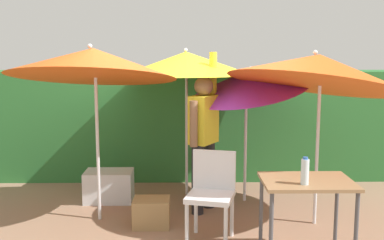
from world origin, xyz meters
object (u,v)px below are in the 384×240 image
umbrella_navy (318,70)px  person_vendor (204,133)px  chair_plastic (212,190)px  cooler_box (109,186)px  umbrella_rainbow (248,81)px  folding_table (307,190)px  crate_cardboard (151,212)px  umbrella_orange (186,64)px  umbrella_yellow (93,63)px  bottle_water (305,171)px

umbrella_navy → person_vendor: 1.47m
umbrella_navy → chair_plastic: size_ratio=2.40×
umbrella_navy → cooler_box: size_ratio=3.57×
umbrella_rainbow → folding_table: size_ratio=2.38×
cooler_box → crate_cardboard: (0.60, -0.87, -0.04)m
umbrella_rainbow → crate_cardboard: 1.98m
chair_plastic → folding_table: chair_plastic is taller
umbrella_orange → umbrella_navy: bearing=-37.1°
umbrella_rainbow → umbrella_orange: (-0.76, 0.29, 0.20)m
umbrella_yellow → folding_table: umbrella_yellow is taller
umbrella_navy → chair_plastic: 1.70m
cooler_box → umbrella_rainbow: bearing=-0.9°
umbrella_navy → person_vendor: size_ratio=1.13×
umbrella_orange → crate_cardboard: umbrella_orange is taller
umbrella_orange → bottle_water: umbrella_orange is taller
crate_cardboard → umbrella_orange: bearing=71.4°
umbrella_orange → chair_plastic: bearing=-80.3°
umbrella_orange → umbrella_yellow: (-1.01, -0.91, 0.04)m
umbrella_yellow → cooler_box: bearing=87.5°
folding_table → bottle_water: size_ratio=3.33×
umbrella_rainbow → crate_cardboard: (-1.14, -0.84, -1.38)m
umbrella_rainbow → folding_table: umbrella_rainbow is taller
umbrella_orange → folding_table: 2.51m
umbrella_orange → folding_table: (1.07, -2.01, -1.06)m
chair_plastic → folding_table: size_ratio=1.11×
person_vendor → chair_plastic: person_vendor is taller
umbrella_orange → umbrella_navy: umbrella_navy is taller
chair_plastic → bottle_water: size_ratio=3.71×
folding_table → umbrella_yellow: bearing=152.3°
umbrella_orange → crate_cardboard: 1.98m
umbrella_navy → cooler_box: bearing=161.7°
umbrella_rainbow → chair_plastic: (-0.51, -1.19, -1.02)m
umbrella_rainbow → bottle_water: 1.98m
cooler_box → person_vendor: bearing=-17.1°
chair_plastic → umbrella_rainbow: bearing=66.8°
person_vendor → crate_cardboard: (-0.58, -0.50, -0.78)m
umbrella_rainbow → umbrella_orange: umbrella_orange is taller
chair_plastic → umbrella_yellow: bearing=155.7°
bottle_water → umbrella_navy: bearing=70.7°
person_vendor → umbrella_yellow: bearing=-166.8°
umbrella_orange → person_vendor: bearing=-72.2°
bottle_water → cooler_box: bearing=136.8°
umbrella_rainbow → umbrella_navy: (0.63, -0.76, 0.16)m
umbrella_rainbow → cooler_box: 2.20m
umbrella_orange → cooler_box: bearing=-164.8°
cooler_box → bottle_water: 2.82m
umbrella_orange → chair_plastic: 1.94m
umbrella_navy → folding_table: bearing=-108.7°
umbrella_orange → cooler_box: umbrella_orange is taller
person_vendor → folding_table: person_vendor is taller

